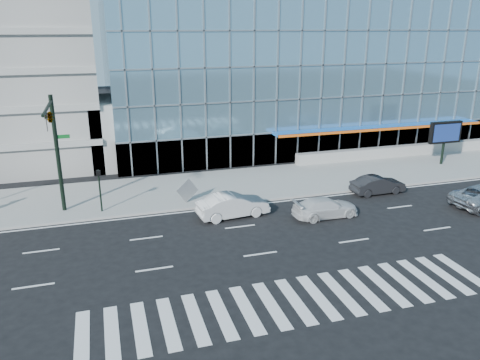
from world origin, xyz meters
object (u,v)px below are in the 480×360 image
(traffic_signal, at_px, (52,129))
(white_suv, at_px, (325,207))
(tilted_panel, at_px, (187,190))
(dark_sedan, at_px, (378,185))
(marquee_sign, at_px, (445,133))
(white_sedan, at_px, (233,205))
(ped_signal_post, at_px, (99,184))

(traffic_signal, distance_m, white_suv, 18.48)
(tilted_panel, bearing_deg, dark_sedan, -27.40)
(marquee_sign, bearing_deg, traffic_signal, -174.08)
(white_sedan, height_order, tilted_panel, tilted_panel)
(white_sedan, xyz_separation_m, dark_sedan, (12.00, 1.20, -0.11))
(ped_signal_post, relative_size, white_suv, 0.65)
(white_suv, height_order, dark_sedan, dark_sedan)
(marquee_sign, bearing_deg, ped_signal_post, -174.29)
(ped_signal_post, xyz_separation_m, white_sedan, (8.53, -3.14, -1.33))
(marquee_sign, bearing_deg, white_sedan, -164.26)
(ped_signal_post, relative_size, dark_sedan, 0.71)
(ped_signal_post, distance_m, dark_sedan, 20.68)
(marquee_sign, xyz_separation_m, dark_sedan, (-9.97, -4.99, -2.37))
(traffic_signal, bearing_deg, white_suv, -15.19)
(dark_sedan, distance_m, tilted_panel, 14.65)
(white_suv, xyz_separation_m, tilted_panel, (-8.51, 5.06, 0.39))
(white_suv, relative_size, tilted_panel, 3.54)
(ped_signal_post, bearing_deg, white_suv, -18.98)
(marquee_sign, xyz_separation_m, white_sedan, (-21.97, -6.19, -2.26))
(ped_signal_post, height_order, marquee_sign, marquee_sign)
(white_sedan, bearing_deg, marquee_sign, -80.22)
(dark_sedan, bearing_deg, tilted_panel, 81.01)
(ped_signal_post, bearing_deg, tilted_panel, 0.54)
(traffic_signal, bearing_deg, tilted_panel, 2.89)
(white_suv, distance_m, dark_sedan, 6.73)
(white_suv, bearing_deg, tilted_panel, 57.00)
(traffic_signal, relative_size, white_suv, 1.74)
(white_sedan, distance_m, tilted_panel, 4.07)
(ped_signal_post, relative_size, white_sedan, 0.61)
(ped_signal_post, distance_m, tilted_panel, 6.12)
(marquee_sign, xyz_separation_m, white_suv, (-15.97, -8.05, -2.40))
(white_sedan, bearing_deg, white_suv, -113.15)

